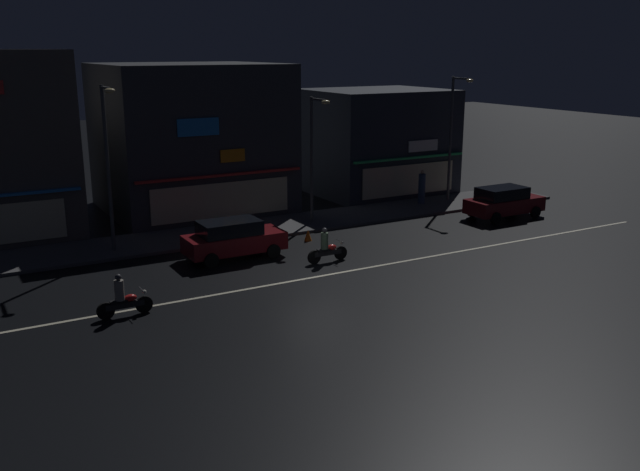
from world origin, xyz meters
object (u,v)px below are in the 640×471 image
Objects in this scene: motorcycle_trailing_far at (327,248)px; parked_car_trailing at (504,202)px; streetlamp_mid at (314,149)px; streetlamp_east at (453,128)px; traffic_cone at (308,235)px; streetlamp_west at (108,156)px; motorcycle_opposite_lane at (123,299)px; pedestrian_on_sidewalk at (422,188)px; parked_car_near_kerb at (233,238)px.

parked_car_trailing is at bearing 18.30° from motorcycle_trailing_far.
streetlamp_mid is 0.89× the size of streetlamp_east.
traffic_cone is at bearing 81.72° from motorcycle_trailing_far.
streetlamp_west reaches higher than motorcycle_opposite_lane.
parked_car_trailing reaches higher than motorcycle_opposite_lane.
motorcycle_trailing_far is at bearing -169.09° from parked_car_trailing.
streetlamp_mid is 14.63m from motorcycle_opposite_lane.
streetlamp_west is at bearing 165.59° from traffic_cone.
motorcycle_trailing_far is (-12.41, -6.86, -3.71)m from streetlamp_east.
motorcycle_trailing_far is (9.11, 2.04, 0.00)m from motorcycle_opposite_lane.
pedestrian_on_sidewalk reaches higher than traffic_cone.
motorcycle_opposite_lane is (-11.81, -7.98, -3.31)m from streetlamp_mid.
motorcycle_trailing_far is at bearing -162.51° from motorcycle_opposite_lane.
parked_car_near_kerb is (-13.53, -4.39, -0.16)m from pedestrian_on_sidewalk.
parked_car_near_kerb is at bearing -150.02° from streetlamp_mid.
streetlamp_east is 3.75× the size of motorcycle_opposite_lane.
pedestrian_on_sidewalk is 12.46m from motorcycle_trailing_far.
traffic_cone is (10.07, 5.44, -0.36)m from motorcycle_opposite_lane.
streetlamp_mid is 8.24m from pedestrian_on_sidewalk.
streetlamp_west is 9.68m from traffic_cone.
parked_car_near_kerb is 15.52m from parked_car_trailing.
motorcycle_opposite_lane is (-1.58, -7.62, -3.75)m from streetlamp_west.
pedestrian_on_sidewalk reaches higher than parked_car_trailing.
streetlamp_west is 10.25m from streetlamp_mid.
streetlamp_west is 1.67× the size of parked_car_trailing.
streetlamp_east reaches higher than motorcycle_trailing_far.
motorcycle_opposite_lane reaches higher than traffic_cone.
traffic_cone is at bearing 11.65° from parked_car_near_kerb.
parked_car_trailing is (19.87, -3.20, -3.51)m from streetlamp_west.
motorcycle_trailing_far is at bearing -38.63° from parked_car_near_kerb.
traffic_cone is (0.95, 3.40, -0.36)m from motorcycle_trailing_far.
parked_car_near_kerb reaches higher than motorcycle_trailing_far.
parked_car_near_kerb is 7.82× the size of traffic_cone.
streetlamp_west is 3.79× the size of motorcycle_opposite_lane.
parked_car_near_kerb is 2.26× the size of motorcycle_opposite_lane.
parked_car_trailing is 2.26× the size of motorcycle_opposite_lane.
traffic_cone is (4.14, 0.85, -0.59)m from parked_car_near_kerb.
motorcycle_trailing_far is at bearing -105.66° from traffic_cone.
streetlamp_east is 3.90m from pedestrian_on_sidewalk.
pedestrian_on_sidewalk is 4.98m from parked_car_trailing.
parked_car_near_kerb is at bearing -34.91° from streetlamp_west.
pedestrian_on_sidewalk is 1.02× the size of motorcycle_opposite_lane.
pedestrian_on_sidewalk is at bearing 20.65° from traffic_cone.
motorcycle_opposite_lane is (-19.46, -8.98, -0.40)m from pedestrian_on_sidewalk.
traffic_cone is at bearing 168.12° from pedestrian_on_sidewalk.
parked_car_trailing is 7.82× the size of traffic_cone.
streetlamp_mid is at bearing 55.52° from traffic_cone.
streetlamp_mid reaches higher than motorcycle_trailing_far.
pedestrian_on_sidewalk is at bearing 17.99° from parked_car_near_kerb.
parked_car_near_kerb is 4.27m from traffic_cone.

